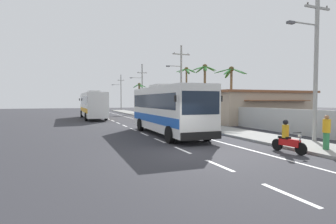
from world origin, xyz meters
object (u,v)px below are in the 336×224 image
Objects in this scene: utility_pole_distant at (121,91)px; palm_nearest at (139,93)px; palm_second at (205,80)px; roadside_building at (253,106)px; pedestrian_midwalk at (326,131)px; pedestrian_far_walk at (187,116)px; palm_fourth at (186,79)px; motorcycle_beside_bus at (288,139)px; utility_pole_far at (142,87)px; coach_bus_foreground at (167,108)px; utility_pole_nearest at (315,57)px; coach_bus_far_lane at (93,104)px; utility_pole_mid at (181,80)px; palm_third at (231,81)px; pedestrian_near_kerb at (180,115)px.

utility_pole_distant reaches higher than palm_nearest.
palm_second reaches higher than roadside_building.
pedestrian_midwalk is 15.31m from pedestrian_far_walk.
palm_fourth reaches higher than palm_second.
utility_pole_far reaches higher than motorcycle_beside_bus.
coach_bus_foreground is 10.13m from utility_pole_nearest.
pedestrian_midwalk is at bearing -98.64° from palm_fourth.
utility_pole_distant is 45.65m from roadside_building.
roadside_building is at bearing -21.36° from palm_second.
coach_bus_far_lane is 1.25× the size of utility_pole_mid.
utility_pole_distant is (10.45, 32.76, 2.96)m from coach_bus_far_lane.
pedestrian_far_walk is at bearing -108.80° from utility_pole_mid.
coach_bus_far_lane is at bearing 139.26° from palm_second.
pedestrian_midwalk is 41.98m from utility_pole_far.
palm_third is (6.41, 13.97, 3.94)m from motorcycle_beside_bus.
roadside_building is at bearing 22.26° from palm_third.
coach_bus_far_lane is at bearing -37.54° from pedestrian_near_kerb.
motorcycle_beside_bus is 1.97m from pedestrian_midwalk.
utility_pole_distant reaches higher than palm_fourth.
palm_third is at bearing -47.44° from coach_bus_far_lane.
utility_pole_nearest is at bearing -95.75° from palm_second.
pedestrian_far_walk is (-0.18, -2.28, -0.01)m from pedestrian_near_kerb.
utility_pole_nearest is 1.67× the size of palm_nearest.
pedestrian_far_walk is at bearing -93.62° from palm_nearest.
pedestrian_near_kerb is 0.17× the size of utility_pole_distant.
utility_pole_nearest is 37.09m from palm_nearest.
palm_nearest is (1.24, 39.36, 2.83)m from pedestrian_midwalk.
utility_pole_nearest is at bearing 130.61° from pedestrian_far_walk.
palm_third is at bearing -87.01° from utility_pole_distant.
motorcycle_beside_bus is 0.28× the size of palm_fourth.
utility_pole_far is 2.91m from palm_nearest.
utility_pole_mid is at bearing -133.92° from palm_fourth.
pedestrian_midwalk is 0.29× the size of palm_nearest.
utility_pole_far is 19.71m from utility_pole_distant.
pedestrian_far_walk is 9.26m from roadside_building.
palm_nearest is 24.97m from palm_third.
coach_bus_foreground is 9.12m from motorcycle_beside_bus.
roadside_building is at bearing -81.50° from utility_pole_distant.
coach_bus_foreground is 1.12× the size of utility_pole_mid.
palm_third is (2.69, 12.33, -0.55)m from utility_pole_nearest.
pedestrian_midwalk is 22.47m from utility_pole_mid.
utility_pole_mid reaches higher than palm_second.
pedestrian_far_walk is 24.28m from palm_nearest.
pedestrian_midwalk is 5.08m from utility_pole_nearest.
utility_pole_distant reaches higher than palm_second.
coach_bus_foreground is 1.15× the size of utility_pole_distant.
palm_second is (1.13, -23.24, -0.14)m from utility_pole_far.
pedestrian_far_walk is at bearing 172.03° from palm_third.
palm_nearest is at bearing -77.62° from pedestrian_near_kerb.
palm_nearest is 24.30m from roadside_building.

